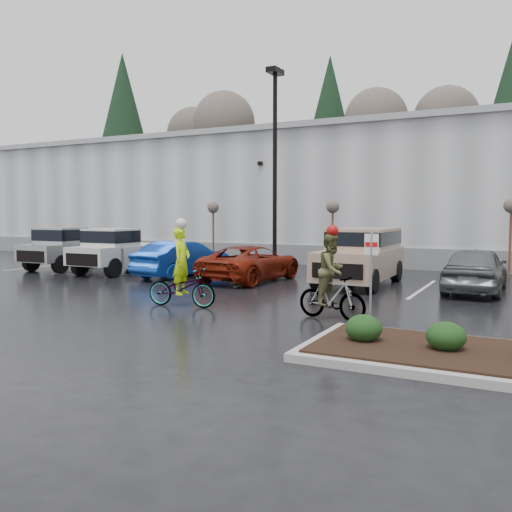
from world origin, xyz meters
The scene contains 18 objects.
ground centered at (0.00, 0.00, 0.00)m, with size 120.00×120.00×0.00m, color black.
warehouse centered at (0.00, 21.99, 3.65)m, with size 60.50×15.50×7.20m.
wooded_ridge centered at (0.00, 45.00, 3.00)m, with size 80.00×25.00×6.00m, color #25411B.
lamppost centered at (-4.00, 12.00, 5.69)m, with size 0.50×1.00×9.22m.
sapling_west centered at (-8.00, 13.00, 2.73)m, with size 0.60×0.60×3.20m.
sapling_mid centered at (-1.50, 13.00, 2.73)m, with size 0.60×0.60×3.20m.
sapling_east centered at (6.00, 13.00, 2.73)m, with size 0.60×0.60×3.20m.
shrub_a centered at (4.00, -1.00, 0.41)m, with size 0.70×0.70×0.52m, color #183211.
shrub_b centered at (5.50, -1.00, 0.41)m, with size 0.70×0.70×0.52m, color #183211.
fire_lane_sign centered at (3.80, 0.20, 1.41)m, with size 0.30×0.05×2.20m.
pickup_silver centered at (-12.37, 7.74, 0.98)m, with size 2.10×5.20×1.96m, color #9A9CA1, non-canonical shape.
pickup_white centered at (-9.18, 7.52, 0.98)m, with size 2.10×5.20×1.96m, color beige, non-canonical shape.
car_blue centered at (-5.91, 7.20, 0.74)m, with size 1.56×4.48×1.48m, color #0E379A.
car_red centered at (-2.82, 7.36, 0.69)m, with size 2.28×4.94×1.37m, color maroon.
suv_tan centered at (1.24, 8.10, 1.03)m, with size 2.20×5.10×2.06m, color tan, non-canonical shape.
car_grey centered at (5.16, 8.04, 0.76)m, with size 1.80×4.48×1.53m, color #5C5F60.
cyclist_hivis centered at (-1.86, 1.37, 0.76)m, with size 2.11×0.97×2.47m.
cyclist_olive centered at (2.48, 1.50, 0.85)m, with size 1.86×0.93×2.32m.
Camera 1 is at (6.82, -11.01, 2.61)m, focal length 38.00 mm.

